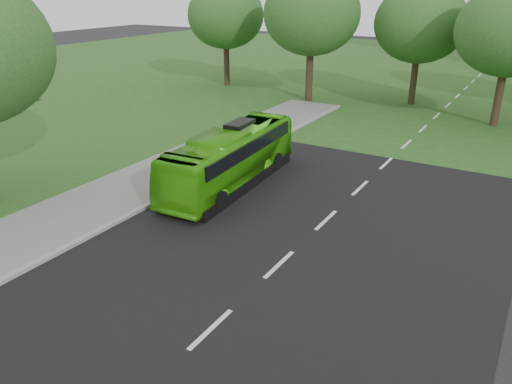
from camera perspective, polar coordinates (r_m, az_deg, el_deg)
ground at (r=15.70m, az=-0.87°, el=-11.56°), size 160.00×160.00×0.00m
street_surfaces at (r=35.65m, az=18.23°, el=7.28°), size 120.00×120.00×0.15m
tree_park_a at (r=40.76m, az=6.40°, el=19.60°), size 7.44×7.44×9.88m
tree_park_b at (r=41.25m, az=18.29°, el=17.81°), size 6.86×6.86×9.00m
tree_park_c at (r=36.48m, az=27.13°, el=16.11°), size 6.80×6.80×9.03m
tree_park_f at (r=47.33m, az=-3.50°, el=19.49°), size 6.82×6.82×9.10m
bus at (r=23.41m, az=-2.92°, el=3.94°), size 2.84×9.59×2.64m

